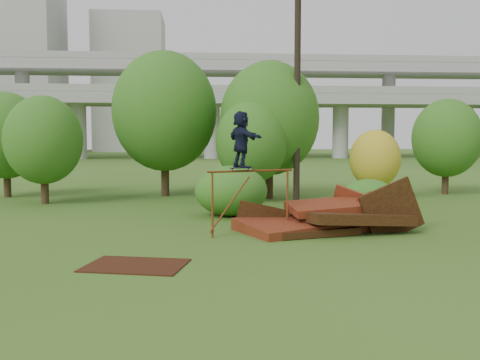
{
  "coord_description": "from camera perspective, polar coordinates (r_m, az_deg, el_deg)",
  "views": [
    {
      "loc": [
        -2.07,
        -13.71,
        2.85
      ],
      "look_at": [
        -0.8,
        2.0,
        1.6
      ],
      "focal_mm": 40.0,
      "sensor_mm": 36.0,
      "label": 1
    }
  ],
  "objects": [
    {
      "name": "tree_3",
      "position": [
        25.08,
        3.16,
        6.58
      ],
      "size": [
        4.62,
        4.62,
        6.42
      ],
      "color": "black",
      "rests_on": "ground"
    },
    {
      "name": "freeway_overpass",
      "position": [
        77.02,
        -3.09,
        10.08
      ],
      "size": [
        160.0,
        15.0,
        13.7
      ],
      "color": "gray",
      "rests_on": "ground"
    },
    {
      "name": "tree_4",
      "position": [
        25.34,
        14.21,
        2.18
      ],
      "size": [
        2.33,
        2.33,
        3.22
      ],
      "color": "black",
      "rests_on": "ground"
    },
    {
      "name": "grind_rail",
      "position": [
        15.62,
        1.19,
        -0.92
      ],
      "size": [
        2.59,
        0.92,
        1.92
      ],
      "color": "maroon",
      "rests_on": "ground"
    },
    {
      "name": "utility_pole",
      "position": [
        23.87,
        6.13,
        10.79
      ],
      "size": [
        1.4,
        0.28,
        10.78
      ],
      "color": "black",
      "rests_on": "ground"
    },
    {
      "name": "skater",
      "position": [
        15.42,
        0.15,
        4.36
      ],
      "size": [
        1.11,
        1.57,
        1.63
      ],
      "primitive_type": "imported",
      "rotation": [
        0.0,
        0.0,
        2.04
      ],
      "color": "black",
      "rests_on": "skateboard"
    },
    {
      "name": "tree_1",
      "position": [
        26.43,
        -8.06,
        7.26
      ],
      "size": [
        5.07,
        5.07,
        7.05
      ],
      "color": "black",
      "rests_on": "ground"
    },
    {
      "name": "skateboard",
      "position": [
        15.45,
        0.15,
        1.28
      ],
      "size": [
        0.72,
        0.4,
        0.07
      ],
      "rotation": [
        0.0,
        0.0,
        0.32
      ],
      "color": "black",
      "rests_on": "grind_rail"
    },
    {
      "name": "tree_0",
      "position": [
        24.44,
        -20.23,
        4.02
      ],
      "size": [
        3.3,
        3.3,
        4.66
      ],
      "color": "black",
      "rests_on": "ground"
    },
    {
      "name": "tree_5",
      "position": [
        28.84,
        21.17,
        4.18
      ],
      "size": [
        3.42,
        3.42,
        4.8
      ],
      "color": "black",
      "rests_on": "ground"
    },
    {
      "name": "flat_plate",
      "position": [
        12.26,
        -11.07,
        -8.92
      ],
      "size": [
        2.47,
        2.02,
        0.03
      ],
      "primitive_type": "cube",
      "rotation": [
        0.0,
        0.0,
        -0.24
      ],
      "color": "#34170B",
      "rests_on": "ground"
    },
    {
      "name": "ground",
      "position": [
        14.15,
        3.91,
        -7.09
      ],
      "size": [
        240.0,
        240.0,
        0.0
      ],
      "primitive_type": "plane",
      "color": "#2D5116",
      "rests_on": "ground"
    },
    {
      "name": "tree_6",
      "position": [
        27.91,
        -23.72,
        4.37
      ],
      "size": [
        3.61,
        3.61,
        5.04
      ],
      "color": "black",
      "rests_on": "ground"
    },
    {
      "name": "shrub_right",
      "position": [
        18.98,
        13.57,
        -2.05
      ],
      "size": [
        2.02,
        1.85,
        1.43
      ],
      "primitive_type": "ellipsoid",
      "color": "#175416",
      "rests_on": "ground"
    },
    {
      "name": "tree_2",
      "position": [
        23.6,
        1.25,
        4.08
      ],
      "size": [
        3.2,
        3.2,
        4.52
      ],
      "color": "black",
      "rests_on": "ground"
    },
    {
      "name": "building_right",
      "position": [
        117.08,
        -11.59,
        9.89
      ],
      "size": [
        14.0,
        14.0,
        28.0
      ],
      "primitive_type": "cube",
      "color": "#9E9E99",
      "rests_on": "ground"
    },
    {
      "name": "scrap_pile",
      "position": [
        16.64,
        9.08,
        -4.17
      ],
      "size": [
        5.87,
        3.62,
        2.07
      ],
      "color": "#44160C",
      "rests_on": "ground"
    },
    {
      "name": "shrub_left",
      "position": [
        19.47,
        -0.95,
        -1.16
      ],
      "size": [
        2.66,
        2.46,
        1.84
      ],
      "primitive_type": "ellipsoid",
      "color": "#175416",
      "rests_on": "ground"
    },
    {
      "name": "building_left",
      "position": [
        115.43,
        -23.19,
        11.45
      ],
      "size": [
        18.0,
        16.0,
        35.0
      ],
      "primitive_type": "cube",
      "color": "#9E9E99",
      "rests_on": "ground"
    }
  ]
}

